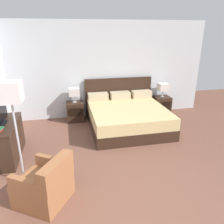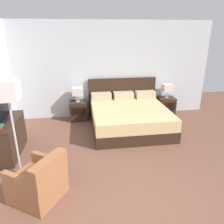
{
  "view_description": "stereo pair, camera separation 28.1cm",
  "coord_description": "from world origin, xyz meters",
  "px_view_note": "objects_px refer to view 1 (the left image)",
  "views": [
    {
      "loc": [
        -0.99,
        -2.26,
        2.46
      ],
      "look_at": [
        -0.04,
        2.18,
        0.75
      ],
      "focal_mm": 35.0,
      "sensor_mm": 36.0,
      "label": 1
    },
    {
      "loc": [
        -0.71,
        -2.31,
        2.46
      ],
      "look_at": [
        -0.04,
        2.18,
        0.75
      ],
      "focal_mm": 35.0,
      "sensor_mm": 36.0,
      "label": 2
    }
  ],
  "objects_px": {
    "nightstand_left": "(75,111)",
    "table_lamp_left": "(74,92)",
    "table_lamp_right": "(163,87)",
    "armchair_by_window": "(45,185)",
    "bed": "(127,116)",
    "floor_lamp": "(11,99)",
    "dresser": "(5,140)",
    "nightstand_right": "(162,105)"
  },
  "relations": [
    {
      "from": "table_lamp_right",
      "to": "armchair_by_window",
      "type": "distance_m",
      "value": 4.57
    },
    {
      "from": "table_lamp_left",
      "to": "table_lamp_right",
      "type": "xyz_separation_m",
      "value": [
        2.66,
        0.0,
        0.0
      ]
    },
    {
      "from": "bed",
      "to": "table_lamp_right",
      "type": "height_order",
      "value": "bed"
    },
    {
      "from": "nightstand_left",
      "to": "nightstand_right",
      "type": "distance_m",
      "value": 2.66
    },
    {
      "from": "nightstand_right",
      "to": "dresser",
      "type": "height_order",
      "value": "dresser"
    },
    {
      "from": "bed",
      "to": "table_lamp_right",
      "type": "relative_size",
      "value": 4.98
    },
    {
      "from": "nightstand_left",
      "to": "dresser",
      "type": "xyz_separation_m",
      "value": [
        -1.48,
        -1.7,
        0.12
      ]
    },
    {
      "from": "nightstand_right",
      "to": "table_lamp_left",
      "type": "height_order",
      "value": "table_lamp_left"
    },
    {
      "from": "nightstand_right",
      "to": "armchair_by_window",
      "type": "relative_size",
      "value": 0.58
    },
    {
      "from": "bed",
      "to": "dresser",
      "type": "height_order",
      "value": "bed"
    },
    {
      "from": "table_lamp_left",
      "to": "table_lamp_right",
      "type": "relative_size",
      "value": 1.0
    },
    {
      "from": "armchair_by_window",
      "to": "floor_lamp",
      "type": "distance_m",
      "value": 1.39
    },
    {
      "from": "floor_lamp",
      "to": "bed",
      "type": "bearing_deg",
      "value": 38.27
    },
    {
      "from": "table_lamp_left",
      "to": "armchair_by_window",
      "type": "height_order",
      "value": "table_lamp_left"
    },
    {
      "from": "nightstand_left",
      "to": "table_lamp_right",
      "type": "distance_m",
      "value": 2.72
    },
    {
      "from": "table_lamp_right",
      "to": "armchair_by_window",
      "type": "relative_size",
      "value": 0.44
    },
    {
      "from": "bed",
      "to": "nightstand_left",
      "type": "relative_size",
      "value": 3.79
    },
    {
      "from": "bed",
      "to": "nightstand_left",
      "type": "distance_m",
      "value": 1.52
    },
    {
      "from": "table_lamp_right",
      "to": "floor_lamp",
      "type": "distance_m",
      "value": 4.54
    },
    {
      "from": "armchair_by_window",
      "to": "floor_lamp",
      "type": "relative_size",
      "value": 0.54
    },
    {
      "from": "dresser",
      "to": "armchair_by_window",
      "type": "distance_m",
      "value": 1.68
    },
    {
      "from": "nightstand_left",
      "to": "floor_lamp",
      "type": "distance_m",
      "value": 3.04
    },
    {
      "from": "nightstand_left",
      "to": "dresser",
      "type": "distance_m",
      "value": 2.26
    },
    {
      "from": "dresser",
      "to": "floor_lamp",
      "type": "relative_size",
      "value": 0.69
    },
    {
      "from": "nightstand_left",
      "to": "table_lamp_left",
      "type": "xyz_separation_m",
      "value": [
        0.0,
        0.0,
        0.58
      ]
    },
    {
      "from": "bed",
      "to": "dresser",
      "type": "bearing_deg",
      "value": -161.1
    },
    {
      "from": "dresser",
      "to": "table_lamp_right",
      "type": "bearing_deg",
      "value": 22.39
    },
    {
      "from": "table_lamp_left",
      "to": "table_lamp_right",
      "type": "height_order",
      "value": "same"
    },
    {
      "from": "table_lamp_right",
      "to": "armchair_by_window",
      "type": "bearing_deg",
      "value": -136.12
    },
    {
      "from": "bed",
      "to": "dresser",
      "type": "relative_size",
      "value": 1.71
    },
    {
      "from": "bed",
      "to": "floor_lamp",
      "type": "height_order",
      "value": "floor_lamp"
    },
    {
      "from": "bed",
      "to": "table_lamp_left",
      "type": "height_order",
      "value": "bed"
    },
    {
      "from": "nightstand_right",
      "to": "bed",
      "type": "bearing_deg",
      "value": -150.84
    },
    {
      "from": "table_lamp_right",
      "to": "dresser",
      "type": "relative_size",
      "value": 0.34
    },
    {
      "from": "floor_lamp",
      "to": "nightstand_right",
      "type": "bearing_deg",
      "value": 35.2
    },
    {
      "from": "bed",
      "to": "armchair_by_window",
      "type": "bearing_deg",
      "value": -128.94
    },
    {
      "from": "bed",
      "to": "table_lamp_right",
      "type": "distance_m",
      "value": 1.61
    },
    {
      "from": "table_lamp_left",
      "to": "bed",
      "type": "bearing_deg",
      "value": -29.21
    },
    {
      "from": "nightstand_left",
      "to": "nightstand_right",
      "type": "bearing_deg",
      "value": 0.0
    },
    {
      "from": "nightstand_left",
      "to": "floor_lamp",
      "type": "relative_size",
      "value": 0.31
    },
    {
      "from": "table_lamp_right",
      "to": "dresser",
      "type": "height_order",
      "value": "table_lamp_right"
    },
    {
      "from": "nightstand_left",
      "to": "table_lamp_left",
      "type": "distance_m",
      "value": 0.58
    }
  ]
}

